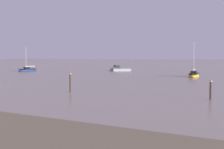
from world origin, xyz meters
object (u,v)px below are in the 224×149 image
(sailboat_moored_3, at_px, (194,75))
(mooring_post_near, at_px, (211,90))
(sailboat_moored_0, at_px, (28,70))
(motorboat_moored_0, at_px, (118,70))
(mooring_post_left, at_px, (70,83))

(sailboat_moored_3, xyz_separation_m, mooring_post_near, (12.00, -30.13, 0.48))
(sailboat_moored_0, xyz_separation_m, mooring_post_near, (53.85, -30.74, 0.49))
(motorboat_moored_0, bearing_deg, sailboat_moored_0, -16.56)
(sailboat_moored_3, bearing_deg, mooring_post_near, 6.60)
(motorboat_moored_0, xyz_separation_m, mooring_post_left, (22.81, -45.75, 0.58))
(mooring_post_left, bearing_deg, mooring_post_near, 7.78)
(sailboat_moored_3, xyz_separation_m, mooring_post_left, (-1.47, -31.97, 0.62))
(motorboat_moored_0, height_order, mooring_post_left, mooring_post_left)
(motorboat_moored_0, height_order, mooring_post_near, mooring_post_near)
(sailboat_moored_0, relative_size, sailboat_moored_3, 0.97)
(mooring_post_near, height_order, mooring_post_left, mooring_post_left)
(motorboat_moored_0, relative_size, sailboat_moored_3, 0.88)
(motorboat_moored_0, distance_m, mooring_post_left, 51.12)
(sailboat_moored_3, distance_m, mooring_post_near, 32.44)
(motorboat_moored_0, bearing_deg, mooring_post_near, 76.16)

